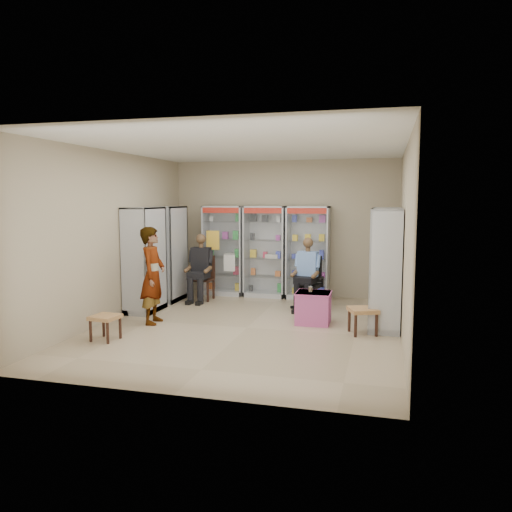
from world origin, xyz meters
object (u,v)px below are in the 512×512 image
(cabinet_right_far, at_px, (386,262))
(cabinet_left_far, at_px, (169,254))
(cabinet_back_left, at_px, (224,250))
(office_chair, at_px, (308,283))
(cabinet_right_near, at_px, (385,270))
(seated_shopkeeper, at_px, (308,276))
(pink_trunk, at_px, (313,308))
(standing_man, at_px, (153,275))
(woven_stool_b, at_px, (106,328))
(cabinet_left_near, at_px, (145,260))
(woven_stool_a, at_px, (363,321))
(cabinet_back_right, at_px, (308,253))
(wooden_chair, at_px, (203,278))
(cabinet_back_mid, at_px, (265,252))

(cabinet_right_far, xyz_separation_m, cabinet_left_far, (-4.46, 0.20, 0.00))
(cabinet_back_left, bearing_deg, office_chair, -26.02)
(cabinet_right_near, height_order, seated_shopkeeper, cabinet_right_near)
(seated_shopkeeper, distance_m, pink_trunk, 1.19)
(cabinet_right_far, distance_m, standing_man, 4.25)
(cabinet_left_far, bearing_deg, woven_stool_b, 6.15)
(seated_shopkeeper, bearing_deg, cabinet_right_near, -29.77)
(cabinet_right_far, relative_size, cabinet_left_near, 1.00)
(cabinet_right_far, xyz_separation_m, woven_stool_a, (-0.33, -1.50, -0.79))
(woven_stool_a, xyz_separation_m, woven_stool_b, (-3.80, -1.36, -0.02))
(standing_man, bearing_deg, cabinet_back_right, -45.73)
(wooden_chair, height_order, woven_stool_a, wooden_chair)
(cabinet_back_left, height_order, woven_stool_b, cabinet_back_left)
(cabinet_back_left, distance_m, cabinet_right_near, 4.18)
(cabinet_back_mid, distance_m, office_chair, 1.58)
(cabinet_back_left, distance_m, wooden_chair, 0.94)
(cabinet_right_far, bearing_deg, cabinet_back_mid, 66.35)
(woven_stool_a, bearing_deg, cabinet_left_near, 171.67)
(cabinet_back_mid, relative_size, office_chair, 1.92)
(cabinet_left_near, xyz_separation_m, wooden_chair, (0.68, 1.30, -0.53))
(cabinet_right_far, distance_m, cabinet_left_far, 4.46)
(wooden_chair, height_order, pink_trunk, wooden_chair)
(cabinet_left_near, height_order, standing_man, cabinet_left_near)
(cabinet_left_far, distance_m, wooden_chair, 0.89)
(cabinet_back_right, bearing_deg, pink_trunk, -78.56)
(cabinet_left_far, distance_m, cabinet_left_near, 1.10)
(cabinet_back_left, height_order, cabinet_back_right, same)
(cabinet_back_left, distance_m, cabinet_left_near, 2.23)
(cabinet_back_mid, relative_size, pink_trunk, 3.49)
(cabinet_right_near, distance_m, seated_shopkeeper, 1.90)
(cabinet_back_left, xyz_separation_m, cabinet_right_far, (3.53, -1.13, 0.00))
(cabinet_back_right, bearing_deg, seated_shopkeeper, -80.97)
(cabinet_right_far, bearing_deg, cabinet_left_near, 101.41)
(cabinet_right_far, distance_m, pink_trunk, 1.73)
(cabinet_back_left, distance_m, cabinet_back_mid, 0.95)
(seated_shopkeeper, relative_size, woven_stool_a, 3.13)
(standing_man, bearing_deg, cabinet_right_far, -73.48)
(seated_shopkeeper, xyz_separation_m, standing_man, (-2.43, -1.78, 0.18))
(woven_stool_a, xyz_separation_m, standing_man, (-3.56, -0.20, 0.63))
(pink_trunk, bearing_deg, cabinet_right_near, -3.78)
(cabinet_back_mid, xyz_separation_m, woven_stool_b, (-1.55, -3.99, -0.81))
(standing_man, bearing_deg, pink_trunk, -82.89)
(cabinet_left_near, bearing_deg, cabinet_back_mid, 137.20)
(cabinet_back_left, height_order, cabinet_right_far, same)
(office_chair, height_order, woven_stool_b, office_chair)
(wooden_chair, bearing_deg, cabinet_back_mid, 31.31)
(cabinet_back_mid, relative_size, cabinet_back_right, 1.00)
(cabinet_back_mid, distance_m, seated_shopkeeper, 1.58)
(office_chair, xyz_separation_m, woven_stool_a, (1.13, -1.63, -0.31))
(cabinet_back_left, relative_size, pink_trunk, 3.49)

